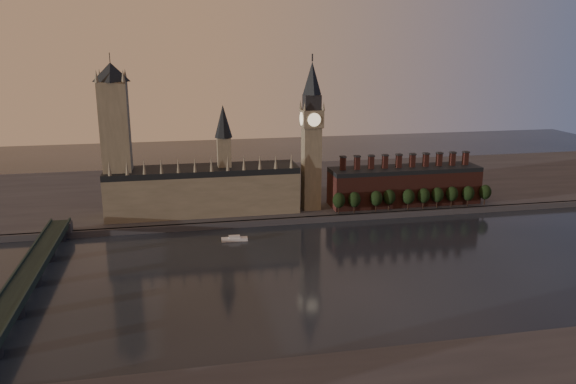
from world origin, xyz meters
name	(u,v)px	position (x,y,z in m)	size (l,w,h in m)	color
ground	(341,275)	(0.00, 0.00, 0.00)	(900.00, 900.00, 0.00)	black
north_bank	(280,189)	(0.00, 178.04, 2.00)	(900.00, 182.00, 4.00)	#434348
palace_of_westminster	(204,188)	(-64.41, 114.91, 21.63)	(130.00, 30.30, 74.00)	gray
victoria_tower	(116,136)	(-120.00, 115.00, 59.09)	(24.00, 24.00, 108.00)	gray
big_ben	(312,135)	(10.00, 110.00, 56.83)	(15.00, 15.00, 107.00)	gray
chimney_block	(404,185)	(80.00, 110.00, 17.82)	(110.00, 25.00, 37.00)	#50251E
embankment_tree_0	(339,200)	(25.88, 93.95, 13.47)	(8.60, 8.60, 14.88)	black
embankment_tree_1	(354,200)	(36.95, 93.80, 13.47)	(8.60, 8.60, 14.88)	black
embankment_tree_2	(376,198)	(52.78, 93.75, 13.47)	(8.60, 8.60, 14.88)	black
embankment_tree_3	(389,197)	(62.89, 95.27, 13.47)	(8.60, 8.60, 14.88)	black
embankment_tree_4	(408,197)	(76.57, 93.77, 13.47)	(8.60, 8.60, 14.88)	black
embankment_tree_5	(424,196)	(88.21, 94.06, 13.47)	(8.60, 8.60, 14.88)	black
embankment_tree_6	(437,195)	(98.75, 94.22, 13.47)	(8.60, 8.60, 14.88)	black
embankment_tree_7	(452,194)	(110.12, 94.59, 13.47)	(8.60, 8.60, 14.88)	black
embankment_tree_8	(468,193)	(122.27, 93.69, 13.47)	(8.60, 8.60, 14.88)	black
embankment_tree_9	(485,192)	(136.12, 94.51, 13.47)	(8.60, 8.60, 14.88)	black
westminster_bridge	(22,288)	(-155.00, -2.70, 7.44)	(14.00, 200.00, 11.55)	#1E2F28
river_boat	(234,239)	(-49.39, 63.87, 1.23)	(16.26, 5.46, 3.21)	silver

